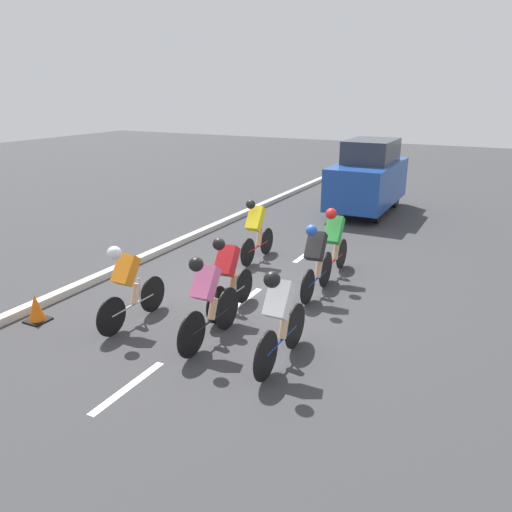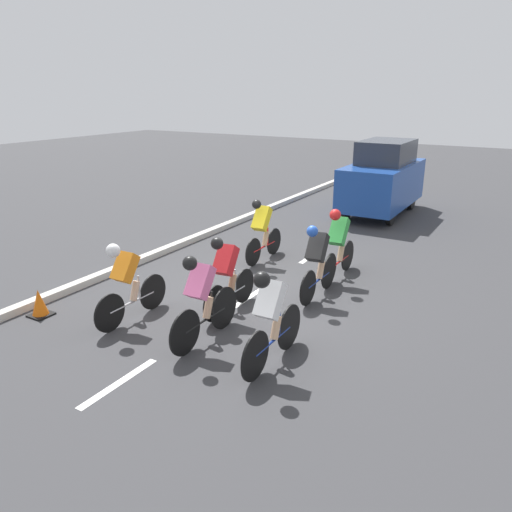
{
  "view_description": "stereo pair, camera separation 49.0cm",
  "coord_description": "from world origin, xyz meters",
  "px_view_note": "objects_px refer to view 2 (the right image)",
  "views": [
    {
      "loc": [
        -4.17,
        8.06,
        3.81
      ],
      "look_at": [
        -0.28,
        0.49,
        0.95
      ],
      "focal_mm": 35.0,
      "sensor_mm": 36.0,
      "label": 1
    },
    {
      "loc": [
        -4.6,
        7.82,
        3.81
      ],
      "look_at": [
        -0.28,
        0.49,
        0.95
      ],
      "focal_mm": 35.0,
      "sensor_mm": 36.0,
      "label": 2
    }
  ],
  "objects_px": {
    "cyclist_green": "(338,241)",
    "cyclist_white": "(271,315)",
    "cyclist_red": "(227,272)",
    "cyclist_pink": "(202,297)",
    "cyclist_orange": "(127,279)",
    "cyclist_black": "(317,259)",
    "support_car": "(383,178)",
    "traffic_cone": "(39,303)",
    "cyclist_yellow": "(262,228)"
  },
  "relations": [
    {
      "from": "cyclist_green",
      "to": "cyclist_white",
      "type": "distance_m",
      "value": 3.81
    },
    {
      "from": "cyclist_green",
      "to": "cyclist_red",
      "type": "bearing_deg",
      "value": 68.05
    },
    {
      "from": "cyclist_pink",
      "to": "cyclist_white",
      "type": "height_order",
      "value": "cyclist_white"
    },
    {
      "from": "cyclist_pink",
      "to": "cyclist_green",
      "type": "bearing_deg",
      "value": -101.66
    },
    {
      "from": "cyclist_green",
      "to": "cyclist_orange",
      "type": "relative_size",
      "value": 1.0
    },
    {
      "from": "cyclist_black",
      "to": "cyclist_white",
      "type": "relative_size",
      "value": 0.94
    },
    {
      "from": "cyclist_green",
      "to": "cyclist_white",
      "type": "height_order",
      "value": "cyclist_green"
    },
    {
      "from": "cyclist_pink",
      "to": "cyclist_orange",
      "type": "distance_m",
      "value": 1.53
    },
    {
      "from": "support_car",
      "to": "cyclist_green",
      "type": "bearing_deg",
      "value": 98.87
    },
    {
      "from": "support_car",
      "to": "traffic_cone",
      "type": "xyz_separation_m",
      "value": [
        2.86,
        10.5,
        -0.9
      ]
    },
    {
      "from": "cyclist_green",
      "to": "traffic_cone",
      "type": "relative_size",
      "value": 3.46
    },
    {
      "from": "cyclist_white",
      "to": "support_car",
      "type": "xyz_separation_m",
      "value": [
        1.44,
        -9.89,
        0.34
      ]
    },
    {
      "from": "cyclist_black",
      "to": "cyclist_yellow",
      "type": "distance_m",
      "value": 2.38
    },
    {
      "from": "cyclist_orange",
      "to": "cyclist_black",
      "type": "xyz_separation_m",
      "value": [
        -2.34,
        -2.58,
        -0.0
      ]
    },
    {
      "from": "cyclist_black",
      "to": "cyclist_green",
      "type": "bearing_deg",
      "value": -87.9
    },
    {
      "from": "cyclist_white",
      "to": "traffic_cone",
      "type": "height_order",
      "value": "cyclist_white"
    },
    {
      "from": "cyclist_pink",
      "to": "cyclist_orange",
      "type": "bearing_deg",
      "value": 1.19
    },
    {
      "from": "cyclist_green",
      "to": "traffic_cone",
      "type": "xyz_separation_m",
      "value": [
        3.82,
        4.38,
        -0.58
      ]
    },
    {
      "from": "cyclist_green",
      "to": "cyclist_red",
      "type": "relative_size",
      "value": 1.06
    },
    {
      "from": "cyclist_orange",
      "to": "cyclist_white",
      "type": "distance_m",
      "value": 2.78
    },
    {
      "from": "cyclist_black",
      "to": "cyclist_pink",
      "type": "bearing_deg",
      "value": 72.44
    },
    {
      "from": "cyclist_green",
      "to": "support_car",
      "type": "relative_size",
      "value": 0.44
    },
    {
      "from": "cyclist_green",
      "to": "cyclist_yellow",
      "type": "bearing_deg",
      "value": -5.67
    },
    {
      "from": "cyclist_pink",
      "to": "cyclist_yellow",
      "type": "xyz_separation_m",
      "value": [
        1.16,
        -3.9,
        -0.0
      ]
    },
    {
      "from": "support_car",
      "to": "traffic_cone",
      "type": "distance_m",
      "value": 10.92
    },
    {
      "from": "cyclist_yellow",
      "to": "cyclist_pink",
      "type": "bearing_deg",
      "value": 106.59
    },
    {
      "from": "cyclist_pink",
      "to": "cyclist_orange",
      "type": "relative_size",
      "value": 1.03
    },
    {
      "from": "cyclist_orange",
      "to": "cyclist_white",
      "type": "bearing_deg",
      "value": 179.23
    },
    {
      "from": "cyclist_orange",
      "to": "support_car",
      "type": "xyz_separation_m",
      "value": [
        -1.34,
        -9.86,
        0.36
      ]
    },
    {
      "from": "cyclist_green",
      "to": "traffic_cone",
      "type": "distance_m",
      "value": 5.84
    },
    {
      "from": "cyclist_white",
      "to": "cyclist_yellow",
      "type": "height_order",
      "value": "cyclist_white"
    },
    {
      "from": "cyclist_black",
      "to": "traffic_cone",
      "type": "xyz_separation_m",
      "value": [
        3.86,
        3.22,
        -0.53
      ]
    },
    {
      "from": "cyclist_pink",
      "to": "cyclist_green",
      "type": "relative_size",
      "value": 1.03
    },
    {
      "from": "cyclist_orange",
      "to": "support_car",
      "type": "height_order",
      "value": "support_car"
    },
    {
      "from": "cyclist_green",
      "to": "cyclist_black",
      "type": "distance_m",
      "value": 1.16
    },
    {
      "from": "cyclist_white",
      "to": "cyclist_red",
      "type": "bearing_deg",
      "value": -37.72
    },
    {
      "from": "cyclist_red",
      "to": "cyclist_yellow",
      "type": "bearing_deg",
      "value": -72.44
    },
    {
      "from": "cyclist_pink",
      "to": "cyclist_yellow",
      "type": "distance_m",
      "value": 4.07
    },
    {
      "from": "cyclist_red",
      "to": "support_car",
      "type": "height_order",
      "value": "support_car"
    },
    {
      "from": "cyclist_pink",
      "to": "traffic_cone",
      "type": "xyz_separation_m",
      "value": [
        3.05,
        0.67,
        -0.54
      ]
    },
    {
      "from": "cyclist_red",
      "to": "traffic_cone",
      "type": "height_order",
      "value": "cyclist_red"
    },
    {
      "from": "cyclist_yellow",
      "to": "cyclist_white",
      "type": "bearing_deg",
      "value": 121.29
    },
    {
      "from": "cyclist_pink",
      "to": "cyclist_black",
      "type": "relative_size",
      "value": 1.07
    },
    {
      "from": "support_car",
      "to": "cyclist_black",
      "type": "bearing_deg",
      "value": 97.81
    },
    {
      "from": "cyclist_green",
      "to": "support_car",
      "type": "xyz_separation_m",
      "value": [
        0.96,
        -6.12,
        0.32
      ]
    },
    {
      "from": "cyclist_orange",
      "to": "cyclist_red",
      "type": "height_order",
      "value": "cyclist_red"
    },
    {
      "from": "cyclist_pink",
      "to": "support_car",
      "type": "height_order",
      "value": "support_car"
    },
    {
      "from": "cyclist_green",
      "to": "cyclist_yellow",
      "type": "xyz_separation_m",
      "value": [
        1.93,
        -0.19,
        -0.03
      ]
    },
    {
      "from": "cyclist_yellow",
      "to": "cyclist_green",
      "type": "bearing_deg",
      "value": 174.33
    },
    {
      "from": "cyclist_pink",
      "to": "cyclist_yellow",
      "type": "relative_size",
      "value": 1.08
    }
  ]
}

